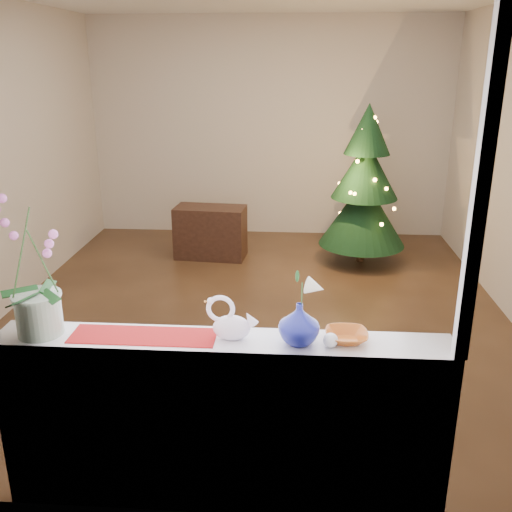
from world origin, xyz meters
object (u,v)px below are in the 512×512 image
at_px(orchid_pot, 32,267).
at_px(side_table, 211,232).
at_px(paperweight, 331,340).
at_px(xmas_tree, 365,185).
at_px(swan, 231,319).
at_px(blue_vase, 299,321).
at_px(amber_dish, 347,337).

height_order(orchid_pot, side_table, orchid_pot).
height_order(paperweight, xmas_tree, xmas_tree).
relative_size(paperweight, side_table, 0.09).
xyz_separation_m(swan, xmas_tree, (1.04, 3.78, -0.15)).
relative_size(xmas_tree, side_table, 2.21).
bearing_deg(xmas_tree, orchid_pot, -117.47).
xyz_separation_m(blue_vase, paperweight, (0.15, -0.03, -0.08)).
relative_size(paperweight, xmas_tree, 0.04).
bearing_deg(amber_dish, paperweight, -140.51).
relative_size(blue_vase, xmas_tree, 0.13).
bearing_deg(paperweight, xmas_tree, 81.40).
bearing_deg(blue_vase, amber_dish, 8.59).
bearing_deg(xmas_tree, blue_vase, -100.81).
bearing_deg(orchid_pot, side_table, 86.18).
bearing_deg(blue_vase, xmas_tree, 79.19).
bearing_deg(orchid_pot, amber_dish, 0.90).
distance_m(blue_vase, amber_dish, 0.25).
bearing_deg(xmas_tree, side_table, 179.26).
bearing_deg(side_table, blue_vase, -70.39).
distance_m(orchid_pot, xmas_tree, 4.30).
bearing_deg(amber_dish, side_table, 107.77).
bearing_deg(orchid_pot, blue_vase, -0.50).
xyz_separation_m(paperweight, xmas_tree, (0.58, 3.84, -0.08)).
height_order(orchid_pot, amber_dish, orchid_pot).
bearing_deg(paperweight, swan, 173.38).
bearing_deg(xmas_tree, amber_dish, -97.57).
bearing_deg(amber_dish, swan, -178.85).
xyz_separation_m(swan, blue_vase, (0.32, -0.02, 0.01)).
distance_m(orchid_pot, blue_vase, 1.27).
xyz_separation_m(swan, side_table, (-0.67, 3.81, -0.73)).
relative_size(orchid_pot, side_table, 0.86).
distance_m(swan, amber_dish, 0.55).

